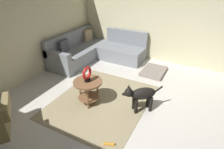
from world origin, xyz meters
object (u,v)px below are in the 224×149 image
at_px(torus_sculpture, 87,74).
at_px(dog_toy_rope, 109,144).
at_px(side_table, 88,86).
at_px(dog_bed_mat, 154,71).
at_px(dog, 141,95).
at_px(sectional_couch, 95,51).

relative_size(torus_sculpture, dog_toy_rope, 1.80).
xyz_separation_m(side_table, dog_toy_rope, (-0.81, -0.94, -0.39)).
relative_size(torus_sculpture, dog_bed_mat, 0.41).
xyz_separation_m(dog, dog_toy_rope, (-1.08, 0.13, -0.35)).
relative_size(sectional_couch, dog_bed_mat, 2.81).
xyz_separation_m(sectional_couch, dog_bed_mat, (-0.01, -1.94, -0.24)).
height_order(sectional_couch, dog, sectional_couch).
height_order(sectional_couch, side_table, sectional_couch).
distance_m(side_table, dog_bed_mat, 2.20).
distance_m(sectional_couch, dog_toy_rope, 3.48).
xyz_separation_m(side_table, dog, (0.27, -1.06, -0.04)).
xyz_separation_m(torus_sculpture, dog_toy_rope, (-0.81, -0.94, -0.69)).
height_order(torus_sculpture, dog_toy_rope, torus_sculpture).
relative_size(torus_sculpture, dog, 0.49).
height_order(torus_sculpture, dog_bed_mat, torus_sculpture).
relative_size(sectional_couch, side_table, 3.75).
xyz_separation_m(torus_sculpture, dog, (0.27, -1.06, -0.33)).
bearing_deg(dog_toy_rope, dog, -6.75).
bearing_deg(side_table, dog_toy_rope, -130.73).
height_order(dog_bed_mat, dog_toy_rope, dog_bed_mat).
bearing_deg(dog_bed_mat, dog_toy_rope, -177.97).
bearing_deg(side_table, dog_bed_mat, -22.75).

